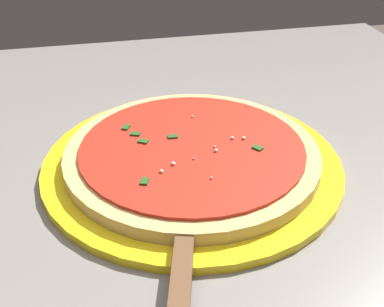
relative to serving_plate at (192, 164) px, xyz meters
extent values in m
cube|color=black|center=(-0.40, 0.42, -0.38)|extent=(0.06, 0.06, 0.70)
cube|color=gray|center=(0.01, 0.02, -0.02)|extent=(0.96, 0.95, 0.03)
cylinder|color=yellow|center=(0.00, 0.00, 0.00)|extent=(0.36, 0.36, 0.01)
cylinder|color=#DBB26B|center=(0.00, 0.00, 0.01)|extent=(0.30, 0.30, 0.02)
cylinder|color=red|center=(0.00, 0.00, 0.02)|extent=(0.27, 0.27, 0.00)
sphere|color=#EFEACC|center=(0.05, -0.04, 0.03)|extent=(0.00, 0.00, 0.00)
sphere|color=#EFEACC|center=(0.03, -0.03, 0.03)|extent=(0.01, 0.01, 0.01)
sphere|color=#EFEACC|center=(-0.01, 0.05, 0.03)|extent=(0.00, 0.00, 0.00)
sphere|color=#EFEACC|center=(0.00, 0.06, 0.03)|extent=(0.00, 0.00, 0.00)
sphere|color=#EFEACC|center=(0.07, 0.01, 0.03)|extent=(0.00, 0.00, 0.00)
sphere|color=#EFEACC|center=(0.02, 0.02, 0.03)|extent=(0.00, 0.00, 0.00)
sphere|color=#EFEACC|center=(0.01, 0.03, 0.03)|extent=(0.00, 0.00, 0.00)
sphere|color=#EFEACC|center=(0.03, 0.00, 0.03)|extent=(0.00, 0.00, 0.00)
sphere|color=#EFEACC|center=(-0.07, 0.01, 0.03)|extent=(0.00, 0.00, 0.00)
cube|color=#23561E|center=(0.02, 0.07, 0.03)|extent=(0.01, 0.01, 0.00)
cube|color=#23561E|center=(-0.06, -0.07, 0.03)|extent=(0.01, 0.01, 0.00)
cube|color=#23561E|center=(-0.04, -0.06, 0.03)|extent=(0.01, 0.01, 0.00)
cube|color=#23561E|center=(-0.02, -0.06, 0.03)|extent=(0.01, 0.01, 0.00)
cube|color=#23561E|center=(0.06, -0.07, 0.03)|extent=(0.01, 0.01, 0.00)
cube|color=#23561E|center=(-0.03, -0.02, 0.03)|extent=(0.01, 0.01, 0.00)
cube|color=silver|center=(0.10, -0.03, 0.01)|extent=(0.11, 0.09, 0.00)
cube|color=brown|center=(0.20, -0.05, 0.01)|extent=(0.13, 0.05, 0.01)
camera|label=1|loc=(0.50, -0.11, 0.33)|focal=47.00mm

